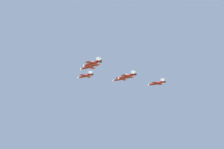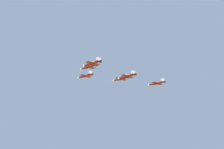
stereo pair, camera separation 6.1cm
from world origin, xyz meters
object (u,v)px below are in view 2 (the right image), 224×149
Objects in this scene: jet_lead at (85,76)px; jet_left_wingman at (88,67)px; jet_slot_rear at (127,76)px; jet_right_wingman at (121,79)px; jet_right_outer at (156,83)px; jet_left_outer at (92,63)px.

jet_left_wingman is at bearing 140.07° from jet_lead.
jet_lead reaches higher than jet_slot_rear.
jet_right_outer is at bearing -139.80° from jet_right_wingman.
jet_left_outer is at bearing 140.31° from jet_left_wingman.
jet_right_outer reaches higher than jet_slot_rear.
jet_lead is 35.64m from jet_slot_rear.
jet_left_wingman reaches higher than jet_right_outer.
jet_right_wingman is 23.43m from jet_slot_rear.
jet_left_wingman reaches higher than jet_left_outer.
jet_left_wingman is at bearing 89.84° from jet_right_wingman.
jet_right_wingman is 48.06m from jet_left_outer.
jet_right_outer is 0.97× the size of jet_slot_rear.
jet_right_wingman reaches higher than jet_slot_rear.
jet_slot_rear is (-22.47, 4.67, -5.88)m from jet_left_wingman.
jet_right_outer is (-46.92, -36.53, 0.80)m from jet_left_outer.
jet_lead is 1.02× the size of jet_right_outer.
jet_lead is 22.97m from jet_left_wingman.
jet_right_wingman reaches higher than jet_left_outer.
jet_slot_rear is (-23.46, -18.26, -0.84)m from jet_left_outer.
jet_right_wingman is 0.96× the size of jet_left_outer.
jet_left_wingman reaches higher than jet_right_wingman.
jet_lead is 0.98× the size of jet_slot_rear.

